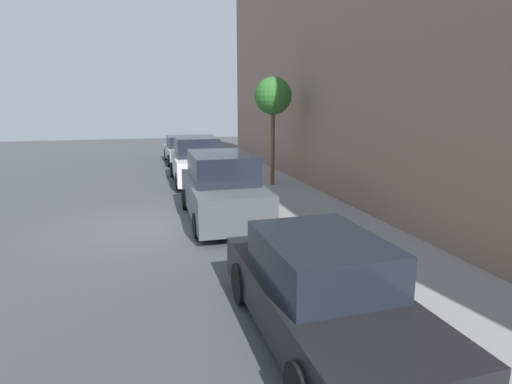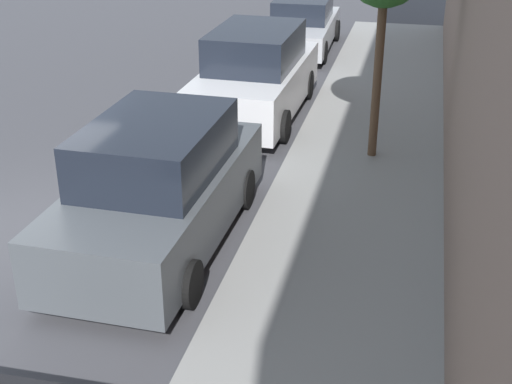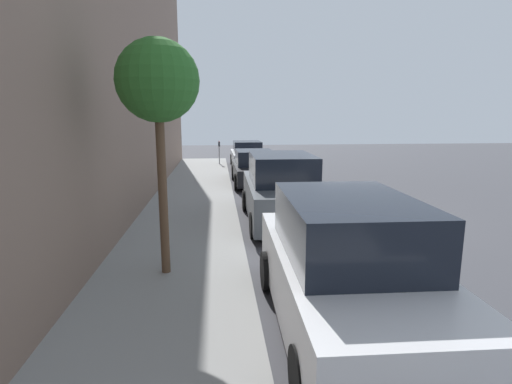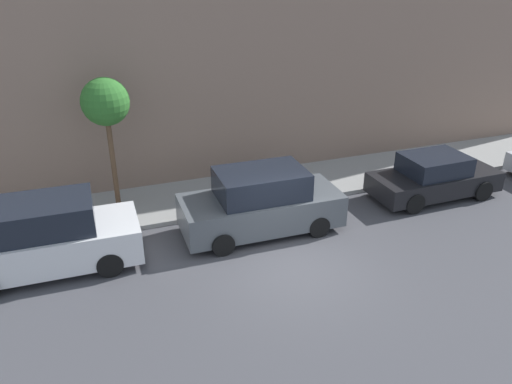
{
  "view_description": "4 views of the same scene",
  "coord_description": "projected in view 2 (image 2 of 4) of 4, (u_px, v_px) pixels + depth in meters",
  "views": [
    {
      "loc": [
        0.09,
        -11.13,
        3.38
      ],
      "look_at": [
        3.0,
        -0.84,
        1.0
      ],
      "focal_mm": 28.0,
      "sensor_mm": 36.0,
      "label": 1
    },
    {
      "loc": [
        5.84,
        -8.78,
        5.42
      ],
      "look_at": [
        3.71,
        0.22,
        1.0
      ],
      "focal_mm": 50.0,
      "sensor_mm": 36.0,
      "label": 2
    },
    {
      "loc": [
        4.08,
        11.39,
        3.09
      ],
      "look_at": [
        3.04,
        0.68,
        1.0
      ],
      "focal_mm": 28.0,
      "sensor_mm": 36.0,
      "label": 3
    },
    {
      "loc": [
        -10.23,
        4.91,
        7.6
      ],
      "look_at": [
        2.89,
        0.08,
        1.0
      ],
      "focal_mm": 35.0,
      "sensor_mm": 36.0,
      "label": 4
    }
  ],
  "objects": [
    {
      "name": "sidewalk",
      "position": [
        338.0,
        265.0,
        10.2
      ],
      "size": [
        2.94,
        32.0,
        0.15
      ],
      "color": "gray",
      "rests_on": "ground_plane"
    },
    {
      "name": "parked_sedan_fifth",
      "position": [
        302.0,
        26.0,
        21.3
      ],
      "size": [
        1.92,
        4.55,
        1.54
      ],
      "color": "#B7BABF",
      "rests_on": "ground_plane"
    },
    {
      "name": "parked_suv_fourth",
      "position": [
        256.0,
        76.0,
        15.83
      ],
      "size": [
        2.08,
        4.84,
        1.98
      ],
      "color": "silver",
      "rests_on": "ground_plane"
    },
    {
      "name": "ground_plane",
      "position": [
        25.0,
        231.0,
        11.26
      ],
      "size": [
        60.0,
        60.0,
        0.0
      ],
      "primitive_type": "plane",
      "color": "#424247"
    },
    {
      "name": "parked_suv_third",
      "position": [
        159.0,
        188.0,
        10.53
      ],
      "size": [
        2.08,
        4.83,
        1.98
      ],
      "color": "#4C5156",
      "rests_on": "ground_plane"
    }
  ]
}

